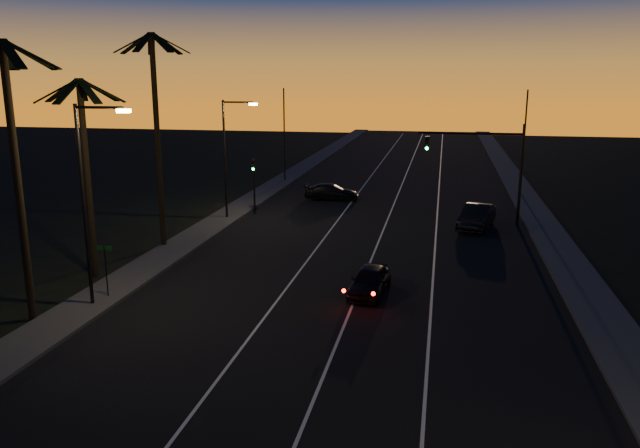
% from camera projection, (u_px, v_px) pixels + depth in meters
% --- Properties ---
extents(road, '(20.00, 170.00, 0.01)m').
position_uv_depth(road, '(363.00, 258.00, 35.60)').
color(road, black).
rests_on(road, ground).
extents(sidewalk_left, '(2.40, 170.00, 0.16)m').
position_uv_depth(sidewalk_left, '(179.00, 246.00, 37.69)').
color(sidewalk_left, '#3C3C39').
rests_on(sidewalk_left, ground).
extents(sidewalk_right, '(2.40, 170.00, 0.16)m').
position_uv_depth(sidewalk_right, '(570.00, 268.00, 33.47)').
color(sidewalk_right, '#3C3C39').
rests_on(sidewalk_right, ground).
extents(lane_stripe_left, '(0.12, 160.00, 0.01)m').
position_uv_depth(lane_stripe_left, '(312.00, 255.00, 36.16)').
color(lane_stripe_left, silver).
rests_on(lane_stripe_left, road).
extents(lane_stripe_mid, '(0.12, 160.00, 0.01)m').
position_uv_depth(lane_stripe_mid, '(372.00, 258.00, 35.50)').
color(lane_stripe_mid, silver).
rests_on(lane_stripe_mid, road).
extents(lane_stripe_right, '(0.12, 160.00, 0.01)m').
position_uv_depth(lane_stripe_right, '(434.00, 261.00, 34.84)').
color(lane_stripe_right, silver).
rests_on(lane_stripe_right, road).
extents(palm_near, '(4.25, 4.16, 11.53)m').
position_uv_depth(palm_near, '(14.00, 154.00, 24.89)').
color(palm_near, black).
rests_on(palm_near, ground).
extents(palm_mid, '(4.25, 4.16, 10.03)m').
position_uv_depth(palm_mid, '(86.00, 156.00, 30.92)').
color(palm_mid, black).
rests_on(palm_mid, ground).
extents(palm_far, '(4.25, 4.16, 12.53)m').
position_uv_depth(palm_far, '(156.00, 120.00, 36.14)').
color(palm_far, black).
rests_on(palm_far, ground).
extents(streetlight_left_near, '(2.55, 0.26, 9.00)m').
position_uv_depth(streetlight_left_near, '(89.00, 190.00, 26.84)').
color(streetlight_left_near, black).
rests_on(streetlight_left_near, ground).
extents(streetlight_left_far, '(2.55, 0.26, 8.50)m').
position_uv_depth(streetlight_left_far, '(229.00, 149.00, 44.08)').
color(streetlight_left_far, black).
rests_on(streetlight_left_far, ground).
extents(street_sign, '(0.70, 0.06, 2.60)m').
position_uv_depth(street_sign, '(106.00, 265.00, 28.67)').
color(street_sign, black).
rests_on(street_sign, ground).
extents(signal_mast, '(7.10, 0.41, 7.00)m').
position_uv_depth(signal_mast, '(486.00, 156.00, 42.68)').
color(signal_mast, black).
rests_on(signal_mast, ground).
extents(signal_post, '(0.28, 0.37, 4.20)m').
position_uv_depth(signal_post, '(254.00, 176.00, 46.25)').
color(signal_post, black).
rests_on(signal_post, ground).
extents(far_pole_left, '(0.14, 0.14, 9.00)m').
position_uv_depth(far_pole_left, '(284.00, 135.00, 60.49)').
color(far_pole_left, black).
rests_on(far_pole_left, ground).
extents(far_pole_right, '(0.14, 0.14, 9.00)m').
position_uv_depth(far_pole_right, '(524.00, 143.00, 53.47)').
color(far_pole_right, black).
rests_on(far_pole_right, ground).
extents(lead_car, '(1.96, 4.49, 1.33)m').
position_uv_depth(lead_car, '(370.00, 281.00, 29.52)').
color(lead_car, black).
rests_on(lead_car, road).
extents(right_car, '(2.87, 5.17, 1.61)m').
position_uv_depth(right_car, '(477.00, 217.00, 42.24)').
color(right_car, black).
rests_on(right_car, road).
extents(cross_car, '(4.65, 2.14, 1.32)m').
position_uv_depth(cross_car, '(331.00, 192.00, 52.14)').
color(cross_car, black).
rests_on(cross_car, road).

